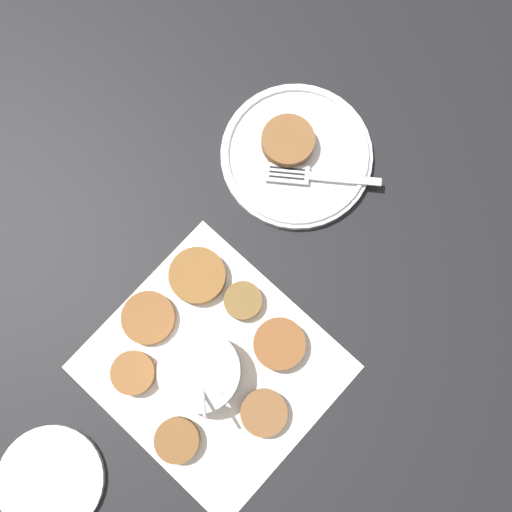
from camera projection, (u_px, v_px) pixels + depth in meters
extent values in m
plane|color=black|center=(222.00, 370.00, 0.86)|extent=(4.00, 4.00, 0.00)
cube|color=white|center=(213.00, 367.00, 0.86)|extent=(0.35, 0.33, 0.00)
cylinder|color=silver|center=(200.00, 371.00, 0.83)|extent=(0.11, 0.11, 0.05)
cylinder|color=gold|center=(201.00, 371.00, 0.84)|extent=(0.10, 0.10, 0.03)
cone|color=silver|center=(225.00, 401.00, 0.81)|extent=(0.03, 0.02, 0.02)
cylinder|color=silver|center=(203.00, 393.00, 0.80)|extent=(0.06, 0.04, 0.08)
cylinder|color=brown|center=(264.00, 413.00, 0.84)|extent=(0.07, 0.07, 0.02)
cylinder|color=brown|center=(198.00, 276.00, 0.88)|extent=(0.08, 0.08, 0.02)
cylinder|color=brown|center=(148.00, 318.00, 0.87)|extent=(0.08, 0.08, 0.01)
cylinder|color=brown|center=(177.00, 440.00, 0.83)|extent=(0.06, 0.06, 0.02)
cylinder|color=brown|center=(134.00, 373.00, 0.85)|extent=(0.06, 0.06, 0.02)
cylinder|color=brown|center=(279.00, 344.00, 0.86)|extent=(0.08, 0.08, 0.02)
cylinder|color=brown|center=(243.00, 301.00, 0.87)|extent=(0.06, 0.06, 0.02)
cylinder|color=silver|center=(296.00, 156.00, 0.92)|extent=(0.23, 0.23, 0.01)
torus|color=silver|center=(297.00, 154.00, 0.91)|extent=(0.22, 0.22, 0.01)
cylinder|color=brown|center=(288.00, 141.00, 0.90)|extent=(0.08, 0.08, 0.02)
cube|color=silver|center=(345.00, 179.00, 0.90)|extent=(0.09, 0.08, 0.00)
cube|color=silver|center=(287.00, 174.00, 0.90)|extent=(0.07, 0.07, 0.00)
cube|color=black|center=(287.00, 168.00, 0.90)|extent=(0.04, 0.04, 0.00)
cube|color=black|center=(287.00, 173.00, 0.90)|extent=(0.04, 0.04, 0.00)
cube|color=black|center=(287.00, 178.00, 0.89)|extent=(0.04, 0.04, 0.00)
cylinder|color=silver|center=(51.00, 480.00, 0.83)|extent=(0.15, 0.15, 0.01)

